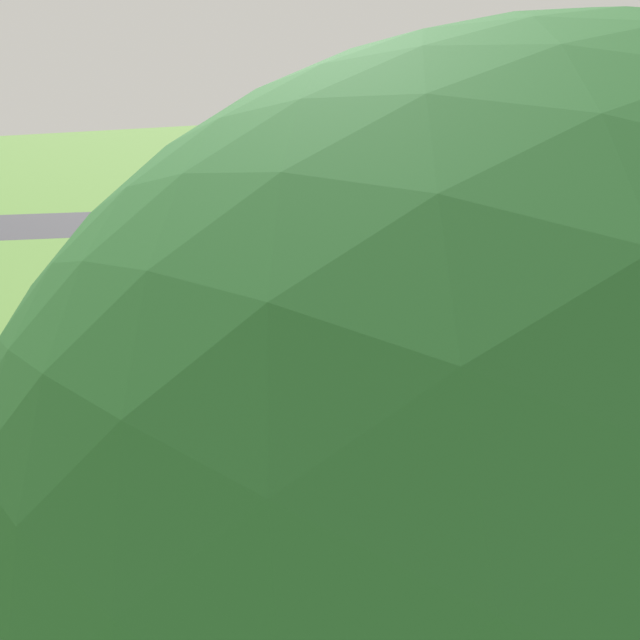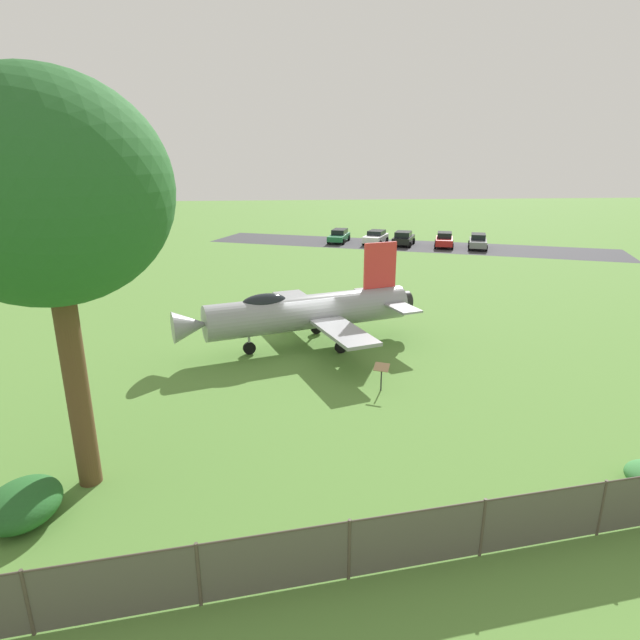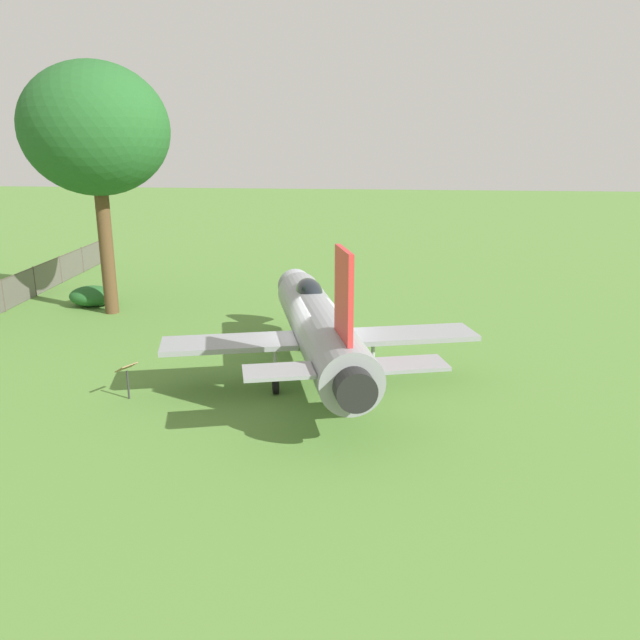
{
  "view_description": "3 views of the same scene",
  "coord_description": "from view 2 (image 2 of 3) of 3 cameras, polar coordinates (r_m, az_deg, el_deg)",
  "views": [
    {
      "loc": [
        -12.83,
        9.9,
        10.83
      ],
      "look_at": [
        7.69,
        -3.29,
        1.5
      ],
      "focal_mm": 38.67,
      "sensor_mm": 36.0,
      "label": 1
    },
    {
      "loc": [
        -24.12,
        1.87,
        8.88
      ],
      "look_at": [
        -1.4,
        -0.4,
        1.77
      ],
      "focal_mm": 28.72,
      "sensor_mm": 36.0,
      "label": 2
    },
    {
      "loc": [
        2.63,
        -19.07,
        7.38
      ],
      "look_at": [
        -0.04,
        0.46,
        1.91
      ],
      "focal_mm": 34.63,
      "sensor_mm": 36.0,
      "label": 3
    }
  ],
  "objects": [
    {
      "name": "parking_strip",
      "position": [
        57.58,
        9.59,
        8.2
      ],
      "size": [
        24.63,
        43.69,
        0.0
      ],
      "primitive_type": "cube",
      "rotation": [
        0.0,
        0.0,
        7.45
      ],
      "color": "#38383D",
      "rests_on": "ground_plane"
    },
    {
      "name": "parked_car_white",
      "position": [
        58.1,
        6.23,
        9.18
      ],
      "size": [
        4.7,
        3.66,
        1.47
      ],
      "rotation": [
        0.0,
        0.0,
        8.95
      ],
      "color": "silver",
      "rests_on": "ground_plane"
    },
    {
      "name": "shade_tree",
      "position": [
        14.39,
        -28.16,
        12.42
      ],
      "size": [
        6.4,
        6.07,
        11.03
      ],
      "color": "brown",
      "rests_on": "ground_plane"
    },
    {
      "name": "display_jet",
      "position": [
        25.07,
        -2.03,
        0.92
      ],
      "size": [
        10.07,
        12.07,
        4.96
      ],
      "rotation": [
        0.0,
        0.0,
        1.87
      ],
      "color": "gray",
      "rests_on": "ground_plane"
    },
    {
      "name": "parked_car_red",
      "position": [
        57.15,
        13.68,
        8.69
      ],
      "size": [
        4.48,
        3.0,
        1.56
      ],
      "rotation": [
        0.0,
        0.0,
        9.09
      ],
      "color": "red",
      "rests_on": "ground_plane"
    },
    {
      "name": "ground_plane",
      "position": [
        25.77,
        -1.21,
        -2.85
      ],
      "size": [
        200.0,
        200.0,
        0.0
      ],
      "primitive_type": "plane",
      "color": "#568438"
    },
    {
      "name": "shrub_by_tree",
      "position": [
        15.86,
        -30.19,
        -17.28
      ],
      "size": [
        2.19,
        1.83,
        0.97
      ],
      "color": "#235B26",
      "rests_on": "ground_plane"
    },
    {
      "name": "parked_car_green",
      "position": [
        59.09,
        2.14,
        9.39
      ],
      "size": [
        5.01,
        3.23,
        1.45
      ],
      "rotation": [
        0.0,
        0.0,
        9.08
      ],
      "color": "#1E6B3D",
      "rests_on": "ground_plane"
    },
    {
      "name": "parked_car_gray",
      "position": [
        57.04,
        17.19,
        8.39
      ],
      "size": [
        4.64,
        3.15,
        1.54
      ],
      "rotation": [
        0.0,
        0.0,
        9.06
      ],
      "color": "slate",
      "rests_on": "ground_plane"
    },
    {
      "name": "info_plaque",
      "position": [
        20.68,
        6.87,
        -5.65
      ],
      "size": [
        0.62,
        0.71,
        1.14
      ],
      "color": "#333333",
      "rests_on": "ground_plane"
    },
    {
      "name": "perimeter_fence",
      "position": [
        12.2,
        3.26,
        -24.0
      ],
      "size": [
        4.73,
        38.22,
        1.56
      ],
      "rotation": [
        0.0,
        0.0,
        11.12
      ],
      "color": "#4C4238",
      "rests_on": "ground_plane"
    },
    {
      "name": "parked_car_black",
      "position": [
        57.42,
        9.28,
        8.99
      ],
      "size": [
        4.62,
        3.42,
        1.55
      ],
      "rotation": [
        0.0,
        0.0,
        5.87
      ],
      "color": "black",
      "rests_on": "ground_plane"
    }
  ]
}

